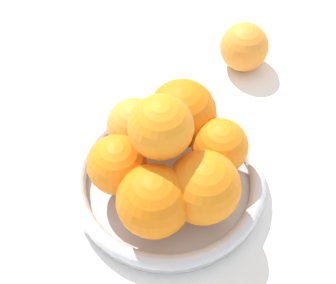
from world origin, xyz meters
TOP-DOWN VIEW (x-y plane):
  - ground_plane at (0.00, 0.00)m, footprint 4.00×4.00m
  - fruit_bowl at (0.00, 0.00)m, footprint 0.23×0.23m
  - orange_pile at (0.00, -0.00)m, footprint 0.19×0.19m
  - stray_orange at (0.19, 0.15)m, footprint 0.07×0.07m

SIDE VIEW (x-z plane):
  - ground_plane at x=0.00m, z-range 0.00..0.00m
  - fruit_bowl at x=0.00m, z-range 0.00..0.03m
  - stray_orange at x=0.19m, z-range 0.00..0.07m
  - orange_pile at x=0.00m, z-range 0.01..0.14m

